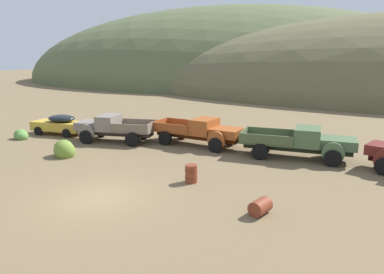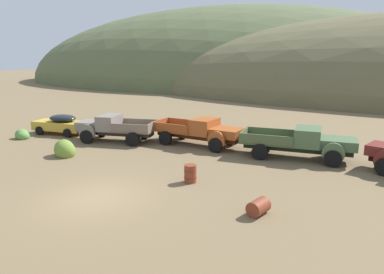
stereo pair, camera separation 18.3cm
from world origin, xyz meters
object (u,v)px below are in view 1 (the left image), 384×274
at_px(truck_oxide_orange, 203,132).
at_px(truck_weathered_green, 306,142).
at_px(car_faded_yellow, 58,124).
at_px(oil_drum_foreground, 191,174).
at_px(oil_drum_tipped, 260,207).
at_px(truck_primer_gray, 110,128).

xyz_separation_m(truck_oxide_orange, truck_weathered_green, (6.72, -0.18, 0.00)).
xyz_separation_m(car_faded_yellow, truck_oxide_orange, (11.84, 1.58, 0.18)).
bearing_deg(truck_oxide_orange, truck_weathered_green, 2.47).
bearing_deg(truck_oxide_orange, car_faded_yellow, -168.38).
distance_m(car_faded_yellow, truck_weathered_green, 18.62).
xyz_separation_m(car_faded_yellow, oil_drum_foreground, (14.26, -5.22, -0.38)).
bearing_deg(oil_drum_foreground, truck_oxide_orange, 109.61).
bearing_deg(truck_weathered_green, truck_oxide_orange, 172.87).
bearing_deg(oil_drum_tipped, truck_weathered_green, 87.68).
relative_size(truck_oxide_orange, oil_drum_foreground, 7.45).
bearing_deg(car_faded_yellow, oil_drum_tipped, 151.28).
distance_m(truck_weathered_green, oil_drum_foreground, 7.91).
bearing_deg(truck_weathered_green, oil_drum_tipped, -97.90).
xyz_separation_m(car_faded_yellow, truck_weathered_green, (18.56, 1.39, 0.19)).
relative_size(truck_primer_gray, truck_oxide_orange, 0.91).
relative_size(car_faded_yellow, oil_drum_tipped, 4.65).
xyz_separation_m(truck_weathered_green, oil_drum_tipped, (-0.35, -8.64, -0.69)).
bearing_deg(truck_oxide_orange, oil_drum_tipped, -50.14).
relative_size(oil_drum_foreground, oil_drum_tipped, 0.87).
distance_m(truck_primer_gray, truck_weathered_green, 13.43).
bearing_deg(truck_weathered_green, oil_drum_foreground, -128.58).
height_order(car_faded_yellow, truck_oxide_orange, truck_oxide_orange).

